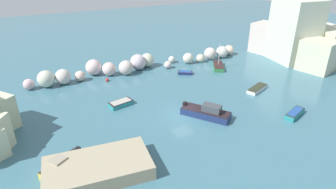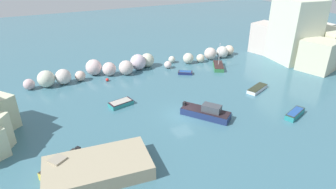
# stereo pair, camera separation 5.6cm
# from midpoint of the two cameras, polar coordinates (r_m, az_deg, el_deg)

# --- Properties ---
(cove_water) EXTENTS (160.00, 160.00, 0.00)m
(cove_water) POSITION_cam_midpoint_polar(r_m,az_deg,el_deg) (36.61, 2.87, -4.06)
(cove_water) COLOR #3E6E7E
(cove_water) RESTS_ON ground
(cliff_headland_right) EXTENTS (14.11, 18.09, 11.35)m
(cliff_headland_right) POSITION_cam_midpoint_polar(r_m,az_deg,el_deg) (62.02, 24.67, 10.15)
(cliff_headland_right) COLOR beige
(cliff_headland_right) RESTS_ON ground
(rock_breakwater) EXTENTS (38.88, 4.80, 2.74)m
(rock_breakwater) POSITION_cam_midpoint_polar(r_m,az_deg,el_deg) (50.28, -6.59, 5.94)
(rock_breakwater) COLOR beige
(rock_breakwater) RESTS_ON ground
(stone_dock) EXTENTS (10.00, 6.03, 1.40)m
(stone_dock) POSITION_cam_midpoint_polar(r_m,az_deg,el_deg) (27.97, -13.76, -14.01)
(stone_dock) COLOR tan
(stone_dock) RESTS_ON ground
(channel_buoy) EXTENTS (0.52, 0.52, 0.52)m
(channel_buoy) POSITION_cam_midpoint_polar(r_m,az_deg,el_deg) (47.05, -12.04, 2.87)
(channel_buoy) COLOR red
(channel_buoy) RESTS_ON cove_water
(moored_boat_0) EXTENTS (5.22, 6.05, 1.80)m
(moored_boat_0) POSITION_cam_midpoint_polar(r_m,az_deg,el_deg) (36.16, 7.62, -3.52)
(moored_boat_0) COLOR navy
(moored_boat_0) RESTS_ON cove_water
(moored_boat_1) EXTENTS (2.64, 2.26, 0.47)m
(moored_boat_1) POSITION_cam_midpoint_polar(r_m,az_deg,el_deg) (49.05, 3.41, 4.38)
(moored_boat_1) COLOR navy
(moored_boat_1) RESTS_ON cove_water
(moored_boat_2) EXTENTS (3.64, 4.65, 4.55)m
(moored_boat_2) POSITION_cam_midpoint_polar(r_m,az_deg,el_deg) (52.27, 9.92, 5.57)
(moored_boat_2) COLOR #317A45
(moored_boat_2) RESTS_ON cove_water
(moored_boat_3) EXTENTS (4.48, 3.79, 1.58)m
(moored_boat_3) POSITION_cam_midpoint_polar(r_m,az_deg,el_deg) (29.49, -20.26, -13.02)
(moored_boat_3) COLOR yellow
(moored_boat_3) RESTS_ON cove_water
(moored_boat_4) EXTENTS (3.69, 2.27, 0.72)m
(moored_boat_4) POSITION_cam_midpoint_polar(r_m,az_deg,el_deg) (39.46, 23.86, -3.48)
(moored_boat_4) COLOR teal
(moored_boat_4) RESTS_ON cove_water
(moored_boat_5) EXTENTS (3.42, 2.21, 0.63)m
(moored_boat_5) POSITION_cam_midpoint_polar(r_m,az_deg,el_deg) (39.13, -9.39, -1.73)
(moored_boat_5) COLOR teal
(moored_boat_5) RESTS_ON cove_water
(moored_boat_6) EXTENTS (4.29, 2.79, 0.55)m
(moored_boat_6) POSITION_cam_midpoint_polar(r_m,az_deg,el_deg) (44.94, 17.27, 1.12)
(moored_boat_6) COLOR white
(moored_boat_6) RESTS_ON cove_water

